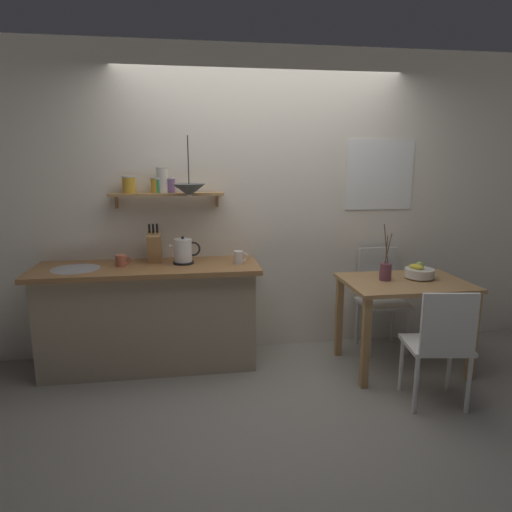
% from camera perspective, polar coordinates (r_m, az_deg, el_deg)
% --- Properties ---
extents(ground_plane, '(14.00, 14.00, 0.00)m').
position_cam_1_polar(ground_plane, '(3.91, 2.07, -14.49)').
color(ground_plane, gray).
extents(back_wall, '(6.80, 0.11, 2.70)m').
position_cam_1_polar(back_wall, '(4.19, 3.29, 6.62)').
color(back_wall, silver).
rests_on(back_wall, ground_plane).
extents(kitchen_counter, '(1.83, 0.63, 0.89)m').
position_cam_1_polar(kitchen_counter, '(3.98, -13.19, -7.28)').
color(kitchen_counter, tan).
rests_on(kitchen_counter, ground_plane).
extents(wall_shelf, '(0.95, 0.20, 0.34)m').
position_cam_1_polar(wall_shelf, '(3.94, -12.13, 8.35)').
color(wall_shelf, tan).
extents(dining_table, '(1.00, 0.72, 0.76)m').
position_cam_1_polar(dining_table, '(3.99, 18.08, -4.69)').
color(dining_table, tan).
rests_on(dining_table, ground_plane).
extents(dining_chair_near, '(0.48, 0.44, 0.88)m').
position_cam_1_polar(dining_chair_near, '(3.48, 22.14, -9.90)').
color(dining_chair_near, white).
rests_on(dining_chair_near, ground_plane).
extents(dining_chair_far, '(0.42, 0.39, 0.94)m').
position_cam_1_polar(dining_chair_far, '(4.41, 15.31, -4.53)').
color(dining_chair_far, silver).
rests_on(dining_chair_far, ground_plane).
extents(fruit_bowl, '(0.24, 0.24, 0.14)m').
position_cam_1_polar(fruit_bowl, '(4.06, 19.76, -1.92)').
color(fruit_bowl, silver).
rests_on(fruit_bowl, dining_table).
extents(twig_vase, '(0.10, 0.10, 0.47)m').
position_cam_1_polar(twig_vase, '(3.92, 15.92, -1.81)').
color(twig_vase, brown).
rests_on(twig_vase, dining_table).
extents(electric_kettle, '(0.26, 0.17, 0.23)m').
position_cam_1_polar(electric_kettle, '(3.85, -9.08, 0.57)').
color(electric_kettle, black).
rests_on(electric_kettle, kitchen_counter).
extents(knife_block, '(0.11, 0.19, 0.33)m').
position_cam_1_polar(knife_block, '(3.93, -12.62, 1.13)').
color(knife_block, tan).
rests_on(knife_block, kitchen_counter).
extents(coffee_mug_by_sink, '(0.13, 0.09, 0.09)m').
position_cam_1_polar(coffee_mug_by_sink, '(3.88, -16.51, -0.53)').
color(coffee_mug_by_sink, '#C6664C').
rests_on(coffee_mug_by_sink, kitchen_counter).
extents(coffee_mug_spare, '(0.12, 0.08, 0.11)m').
position_cam_1_polar(coffee_mug_spare, '(3.80, -2.18, -0.18)').
color(coffee_mug_spare, white).
rests_on(coffee_mug_spare, kitchen_counter).
extents(pendant_lamp, '(0.27, 0.27, 0.48)m').
position_cam_1_polar(pendant_lamp, '(3.72, -8.38, 8.17)').
color(pendant_lamp, black).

